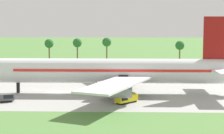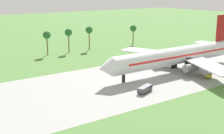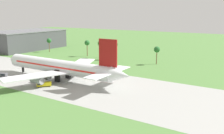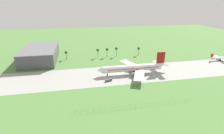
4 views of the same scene
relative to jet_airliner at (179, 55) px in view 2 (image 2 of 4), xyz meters
The scene contains 6 objects.
ground_plane 17.60m from the jet_airliner, behind, with size 600.00×600.00×0.00m, color #517F3D.
taxiway_strip 17.60m from the jet_airliner, behind, with size 320.00×44.00×0.02m.
jet_airliner is the anchor object (origin of this frame).
baggage_tug 13.18m from the jet_airliner, 81.47° to the right, with size 5.53×5.61×1.94m.
fuel_truck 30.12m from the jet_airliner, 156.47° to the right, with size 6.54×4.08×1.91m.
palm_tree_row 59.08m from the jet_airliner, 108.65° to the left, with size 92.75×3.60×11.87m.
Camera 2 is at (-70.78, -79.91, 30.42)m, focal length 50.00 mm.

